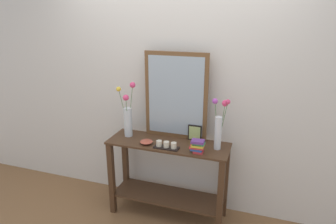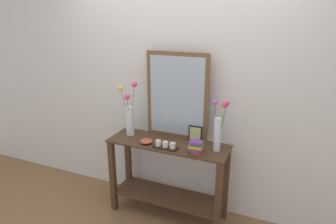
{
  "view_description": "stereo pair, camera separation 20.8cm",
  "coord_description": "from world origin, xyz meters",
  "px_view_note": "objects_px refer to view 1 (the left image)",
  "views": [
    {
      "loc": [
        0.87,
        -2.56,
        2.06
      ],
      "look_at": [
        0.0,
        0.0,
        1.16
      ],
      "focal_mm": 31.64,
      "sensor_mm": 36.0,
      "label": 1
    },
    {
      "loc": [
        1.06,
        -2.48,
        2.06
      ],
      "look_at": [
        0.0,
        0.0,
        1.16
      ],
      "focal_mm": 31.64,
      "sensor_mm": 36.0,
      "label": 2
    }
  ],
  "objects_px": {
    "decorative_bowl": "(146,142)",
    "console_table": "(168,172)",
    "mirror_leaning": "(176,96)",
    "book_stack": "(198,146)",
    "candle_tray": "(166,145)",
    "tall_vase_left": "(128,116)",
    "vase_right": "(219,125)",
    "picture_frame_small": "(195,133)"
  },
  "relations": [
    {
      "from": "decorative_bowl",
      "to": "book_stack",
      "type": "bearing_deg",
      "value": -3.35
    },
    {
      "from": "tall_vase_left",
      "to": "vase_right",
      "type": "xyz_separation_m",
      "value": [
        0.94,
        0.0,
        0.01
      ]
    },
    {
      "from": "console_table",
      "to": "vase_right",
      "type": "bearing_deg",
      "value": 4.17
    },
    {
      "from": "tall_vase_left",
      "to": "vase_right",
      "type": "relative_size",
      "value": 1.17
    },
    {
      "from": "mirror_leaning",
      "to": "vase_right",
      "type": "bearing_deg",
      "value": -16.0
    },
    {
      "from": "candle_tray",
      "to": "tall_vase_left",
      "type": "bearing_deg",
      "value": 161.83
    },
    {
      "from": "console_table",
      "to": "book_stack",
      "type": "xyz_separation_m",
      "value": [
        0.33,
        -0.12,
        0.4
      ]
    },
    {
      "from": "vase_right",
      "to": "book_stack",
      "type": "xyz_separation_m",
      "value": [
        -0.16,
        -0.16,
        -0.16
      ]
    },
    {
      "from": "console_table",
      "to": "candle_tray",
      "type": "distance_m",
      "value": 0.38
    },
    {
      "from": "candle_tray",
      "to": "book_stack",
      "type": "relative_size",
      "value": 1.8
    },
    {
      "from": "tall_vase_left",
      "to": "candle_tray",
      "type": "relative_size",
      "value": 2.35
    },
    {
      "from": "mirror_leaning",
      "to": "book_stack",
      "type": "xyz_separation_m",
      "value": [
        0.31,
        -0.29,
        -0.37
      ]
    },
    {
      "from": "mirror_leaning",
      "to": "decorative_bowl",
      "type": "height_order",
      "value": "mirror_leaning"
    },
    {
      "from": "console_table",
      "to": "candle_tray",
      "type": "relative_size",
      "value": 4.99
    },
    {
      "from": "book_stack",
      "to": "decorative_bowl",
      "type": "bearing_deg",
      "value": 176.65
    },
    {
      "from": "picture_frame_small",
      "to": "book_stack",
      "type": "relative_size",
      "value": 1.19
    },
    {
      "from": "console_table",
      "to": "picture_frame_small",
      "type": "height_order",
      "value": "picture_frame_small"
    },
    {
      "from": "tall_vase_left",
      "to": "picture_frame_small",
      "type": "bearing_deg",
      "value": 9.45
    },
    {
      "from": "decorative_bowl",
      "to": "vase_right",
      "type": "bearing_deg",
      "value": 10.66
    },
    {
      "from": "console_table",
      "to": "mirror_leaning",
      "type": "relative_size",
      "value": 1.39
    },
    {
      "from": "vase_right",
      "to": "decorative_bowl",
      "type": "relative_size",
      "value": 3.85
    },
    {
      "from": "book_stack",
      "to": "tall_vase_left",
      "type": "bearing_deg",
      "value": 168.73
    },
    {
      "from": "tall_vase_left",
      "to": "picture_frame_small",
      "type": "xyz_separation_m",
      "value": [
        0.68,
        0.11,
        -0.14
      ]
    },
    {
      "from": "console_table",
      "to": "book_stack",
      "type": "height_order",
      "value": "book_stack"
    },
    {
      "from": "picture_frame_small",
      "to": "decorative_bowl",
      "type": "xyz_separation_m",
      "value": [
        -0.43,
        -0.24,
        -0.06
      ]
    },
    {
      "from": "tall_vase_left",
      "to": "mirror_leaning",
      "type": "bearing_deg",
      "value": 16.36
    },
    {
      "from": "picture_frame_small",
      "to": "tall_vase_left",
      "type": "bearing_deg",
      "value": -170.55
    },
    {
      "from": "vase_right",
      "to": "decorative_bowl",
      "type": "height_order",
      "value": "vase_right"
    },
    {
      "from": "console_table",
      "to": "vase_right",
      "type": "xyz_separation_m",
      "value": [
        0.49,
        0.04,
        0.56
      ]
    },
    {
      "from": "console_table",
      "to": "candle_tray",
      "type": "height_order",
      "value": "candle_tray"
    },
    {
      "from": "mirror_leaning",
      "to": "book_stack",
      "type": "relative_size",
      "value": 6.48
    },
    {
      "from": "mirror_leaning",
      "to": "vase_right",
      "type": "relative_size",
      "value": 1.8
    },
    {
      "from": "candle_tray",
      "to": "vase_right",
      "type": "bearing_deg",
      "value": 18.96
    },
    {
      "from": "mirror_leaning",
      "to": "tall_vase_left",
      "type": "bearing_deg",
      "value": -163.64
    },
    {
      "from": "tall_vase_left",
      "to": "picture_frame_small",
      "type": "distance_m",
      "value": 0.71
    },
    {
      "from": "vase_right",
      "to": "picture_frame_small",
      "type": "xyz_separation_m",
      "value": [
        -0.26,
        0.11,
        -0.15
      ]
    },
    {
      "from": "tall_vase_left",
      "to": "decorative_bowl",
      "type": "relative_size",
      "value": 4.52
    },
    {
      "from": "decorative_bowl",
      "to": "console_table",
      "type": "bearing_deg",
      "value": 25.7
    },
    {
      "from": "console_table",
      "to": "mirror_leaning",
      "type": "xyz_separation_m",
      "value": [
        0.02,
        0.17,
        0.77
      ]
    },
    {
      "from": "console_table",
      "to": "decorative_bowl",
      "type": "bearing_deg",
      "value": -154.3
    },
    {
      "from": "candle_tray",
      "to": "decorative_bowl",
      "type": "height_order",
      "value": "candle_tray"
    },
    {
      "from": "vase_right",
      "to": "console_table",
      "type": "bearing_deg",
      "value": -175.83
    }
  ]
}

